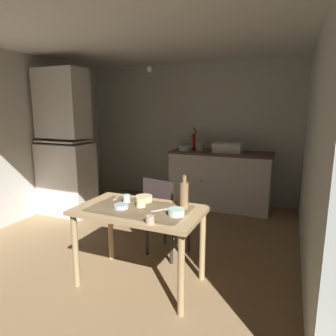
{
  "coord_description": "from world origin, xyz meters",
  "views": [
    {
      "loc": [
        1.71,
        -3.41,
        1.64
      ],
      "look_at": [
        0.32,
        -0.03,
        0.9
      ],
      "focal_mm": 32.25,
      "sensor_mm": 36.0,
      "label": 1
    }
  ],
  "objects_px": {
    "serving_bowl_wide": "(144,198)",
    "mug_tall": "(141,202)",
    "chair_far_side": "(164,216)",
    "hand_pump": "(194,140)",
    "sink_basin": "(228,148)",
    "hutch_cabinet": "(65,148)",
    "dining_table": "(140,219)",
    "glass_bottle": "(184,195)",
    "mixing_bowl_counter": "(185,148)"
  },
  "relations": [
    {
      "from": "hutch_cabinet",
      "to": "serving_bowl_wide",
      "type": "xyz_separation_m",
      "value": [
        1.9,
        -1.1,
        -0.27
      ]
    },
    {
      "from": "serving_bowl_wide",
      "to": "mug_tall",
      "type": "xyz_separation_m",
      "value": [
        0.05,
        -0.17,
        0.01
      ]
    },
    {
      "from": "dining_table",
      "to": "sink_basin",
      "type": "bearing_deg",
      "value": 83.15
    },
    {
      "from": "serving_bowl_wide",
      "to": "glass_bottle",
      "type": "distance_m",
      "value": 0.45
    },
    {
      "from": "hutch_cabinet",
      "to": "hand_pump",
      "type": "relative_size",
      "value": 5.64
    },
    {
      "from": "dining_table",
      "to": "chair_far_side",
      "type": "distance_m",
      "value": 0.6
    },
    {
      "from": "serving_bowl_wide",
      "to": "hutch_cabinet",
      "type": "bearing_deg",
      "value": 149.92
    },
    {
      "from": "glass_bottle",
      "to": "hutch_cabinet",
      "type": "bearing_deg",
      "value": 153.89
    },
    {
      "from": "hand_pump",
      "to": "chair_far_side",
      "type": "bearing_deg",
      "value": -81.57
    },
    {
      "from": "sink_basin",
      "to": "mug_tall",
      "type": "xyz_separation_m",
      "value": [
        -0.31,
        -2.45,
        -0.23
      ]
    },
    {
      "from": "dining_table",
      "to": "chair_far_side",
      "type": "xyz_separation_m",
      "value": [
        0.0,
        0.58,
        -0.16
      ]
    },
    {
      "from": "mixing_bowl_counter",
      "to": "hand_pump",
      "type": "bearing_deg",
      "value": 39.39
    },
    {
      "from": "hutch_cabinet",
      "to": "serving_bowl_wide",
      "type": "bearing_deg",
      "value": -30.08
    },
    {
      "from": "hand_pump",
      "to": "dining_table",
      "type": "relative_size",
      "value": 0.33
    },
    {
      "from": "chair_far_side",
      "to": "serving_bowl_wide",
      "type": "relative_size",
      "value": 5.38
    },
    {
      "from": "sink_basin",
      "to": "mixing_bowl_counter",
      "type": "distance_m",
      "value": 0.71
    },
    {
      "from": "serving_bowl_wide",
      "to": "glass_bottle",
      "type": "relative_size",
      "value": 0.55
    },
    {
      "from": "hutch_cabinet",
      "to": "sink_basin",
      "type": "distance_m",
      "value": 2.55
    },
    {
      "from": "hutch_cabinet",
      "to": "chair_far_side",
      "type": "distance_m",
      "value": 2.17
    },
    {
      "from": "chair_far_side",
      "to": "dining_table",
      "type": "bearing_deg",
      "value": -90.16
    },
    {
      "from": "hutch_cabinet",
      "to": "hand_pump",
      "type": "height_order",
      "value": "hutch_cabinet"
    },
    {
      "from": "hutch_cabinet",
      "to": "mixing_bowl_counter",
      "type": "distance_m",
      "value": 1.93
    },
    {
      "from": "hutch_cabinet",
      "to": "serving_bowl_wide",
      "type": "height_order",
      "value": "hutch_cabinet"
    },
    {
      "from": "hand_pump",
      "to": "sink_basin",
      "type": "bearing_deg",
      "value": -4.37
    },
    {
      "from": "sink_basin",
      "to": "mug_tall",
      "type": "distance_m",
      "value": 2.48
    },
    {
      "from": "chair_far_side",
      "to": "mug_tall",
      "type": "distance_m",
      "value": 0.61
    },
    {
      "from": "hand_pump",
      "to": "serving_bowl_wide",
      "type": "xyz_separation_m",
      "value": [
        0.23,
        -2.33,
        -0.33
      ]
    },
    {
      "from": "hutch_cabinet",
      "to": "sink_basin",
      "type": "xyz_separation_m",
      "value": [
        2.26,
        1.19,
        -0.02
      ]
    },
    {
      "from": "hand_pump",
      "to": "dining_table",
      "type": "bearing_deg",
      "value": -83.48
    },
    {
      "from": "glass_bottle",
      "to": "mixing_bowl_counter",
      "type": "bearing_deg",
      "value": 108.8
    },
    {
      "from": "chair_far_side",
      "to": "glass_bottle",
      "type": "xyz_separation_m",
      "value": [
        0.37,
        -0.4,
        0.39
      ]
    },
    {
      "from": "hutch_cabinet",
      "to": "mixing_bowl_counter",
      "type": "height_order",
      "value": "hutch_cabinet"
    },
    {
      "from": "hand_pump",
      "to": "glass_bottle",
      "type": "bearing_deg",
      "value": -74.46
    },
    {
      "from": "chair_far_side",
      "to": "mug_tall",
      "type": "bearing_deg",
      "value": -91.26
    },
    {
      "from": "chair_far_side",
      "to": "sink_basin",
      "type": "bearing_deg",
      "value": 81.19
    },
    {
      "from": "mug_tall",
      "to": "sink_basin",
      "type": "bearing_deg",
      "value": 82.78
    },
    {
      "from": "hutch_cabinet",
      "to": "hand_pump",
      "type": "distance_m",
      "value": 2.08
    },
    {
      "from": "sink_basin",
      "to": "chair_far_side",
      "type": "distance_m",
      "value": 2.02
    },
    {
      "from": "hand_pump",
      "to": "chair_far_side",
      "type": "relative_size",
      "value": 0.43
    },
    {
      "from": "hutch_cabinet",
      "to": "dining_table",
      "type": "distance_m",
      "value": 2.39
    },
    {
      "from": "hand_pump",
      "to": "glass_bottle",
      "type": "relative_size",
      "value": 1.29
    },
    {
      "from": "chair_far_side",
      "to": "serving_bowl_wide",
      "type": "height_order",
      "value": "chair_far_side"
    },
    {
      "from": "serving_bowl_wide",
      "to": "mug_tall",
      "type": "height_order",
      "value": "mug_tall"
    },
    {
      "from": "mug_tall",
      "to": "glass_bottle",
      "type": "xyz_separation_m",
      "value": [
        0.38,
        0.12,
        0.08
      ]
    },
    {
      "from": "hand_pump",
      "to": "mixing_bowl_counter",
      "type": "relative_size",
      "value": 1.54
    },
    {
      "from": "dining_table",
      "to": "hutch_cabinet",
      "type": "bearing_deg",
      "value": 146.11
    },
    {
      "from": "sink_basin",
      "to": "mug_tall",
      "type": "height_order",
      "value": "sink_basin"
    },
    {
      "from": "hand_pump",
      "to": "serving_bowl_wide",
      "type": "distance_m",
      "value": 2.37
    },
    {
      "from": "dining_table",
      "to": "chair_far_side",
      "type": "bearing_deg",
      "value": 89.84
    },
    {
      "from": "sink_basin",
      "to": "hand_pump",
      "type": "relative_size",
      "value": 1.13
    }
  ]
}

